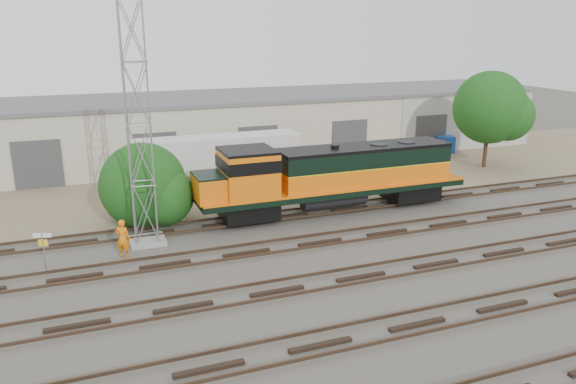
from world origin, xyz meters
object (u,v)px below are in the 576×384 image
object	(u,v)px
signal_tower	(139,130)
semi_trailer	(222,154)
locomotive	(330,175)
worker	(123,238)

from	to	relation	value
signal_tower	semi_trailer	xyz separation A→B (m)	(6.48, 9.40, -3.75)
locomotive	signal_tower	world-z (taller)	signal_tower
locomotive	semi_trailer	size ratio (longest dim) A/B	1.45
locomotive	worker	size ratio (longest dim) A/B	8.66
signal_tower	semi_trailer	distance (m)	12.02
signal_tower	worker	bearing A→B (deg)	-130.30
signal_tower	worker	xyz separation A→B (m)	(-1.32, -1.56, -5.01)
locomotive	semi_trailer	xyz separation A→B (m)	(-4.51, 8.27, -0.09)
semi_trailer	signal_tower	bearing A→B (deg)	-123.86
locomotive	semi_trailer	bearing A→B (deg)	118.60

